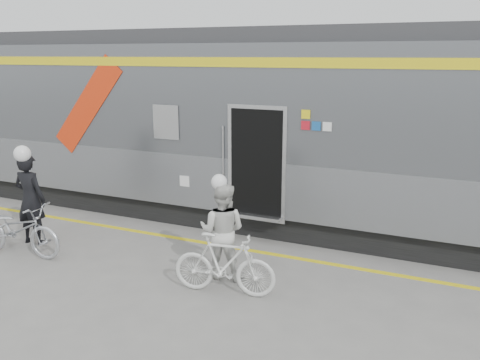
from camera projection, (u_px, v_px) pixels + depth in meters
The scene contains 9 objects.
ground at pixel (160, 292), 7.90m from camera, with size 90.00×90.00×0.00m, color slate.
train at pixel (194, 122), 11.79m from camera, with size 24.00×3.17×4.10m.
safety_strip at pixel (221, 245), 9.80m from camera, with size 24.00×0.12×0.01m, color yellow.
man at pixel (30, 199), 9.73m from camera, with size 0.65×0.43×1.78m, color black.
bicycle_left at pixel (17, 229), 9.26m from camera, with size 0.65×1.87×0.98m, color #B5B8BE.
woman at pixel (222, 231), 8.27m from camera, with size 0.78×0.61×1.60m, color silver.
bicycle_right at pixel (224, 264), 7.74m from camera, with size 0.46×1.61×0.97m, color silver.
helmet_man at pixel (25, 145), 9.48m from camera, with size 0.31×0.31×0.31m, color white.
helmet_woman at pixel (222, 176), 8.04m from camera, with size 0.26×0.26×0.26m, color white.
Camera 1 is at (4.12, -6.09, 3.60)m, focal length 38.00 mm.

